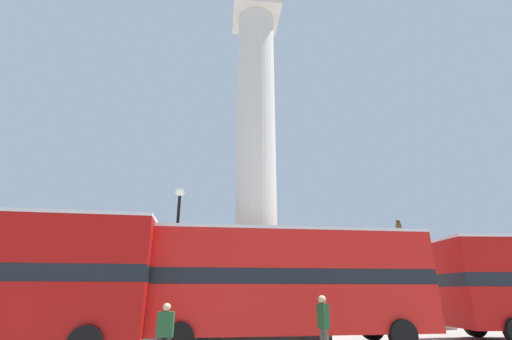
# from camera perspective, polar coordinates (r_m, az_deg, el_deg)

# --- Properties ---
(ground_plane) EXTENTS (200.00, 200.00, 0.00)m
(ground_plane) POSITION_cam_1_polar(r_m,az_deg,el_deg) (17.77, 0.00, -25.78)
(ground_plane) COLOR gray
(monument_column) EXTENTS (5.56, 5.56, 20.59)m
(monument_column) POSITION_cam_1_polar(r_m,az_deg,el_deg) (18.57, 0.00, -1.51)
(monument_column) COLOR beige
(monument_column) RESTS_ON ground_plane
(bus_a) EXTENTS (11.12, 2.88, 4.26)m
(bus_a) POSITION_cam_1_polar(r_m,az_deg,el_deg) (14.07, 5.03, -17.76)
(bus_a) COLOR red
(bus_a) RESTS_ON ground_plane
(equestrian_statue) EXTENTS (3.89, 2.97, 6.16)m
(equestrian_statue) POSITION_cam_1_polar(r_m,az_deg,el_deg) (22.90, 24.06, -18.56)
(equestrian_statue) COLOR beige
(equestrian_statue) RESTS_ON ground_plane
(street_lamp) EXTENTS (0.46, 0.46, 6.65)m
(street_lamp) POSITION_cam_1_polar(r_m,az_deg,el_deg) (16.24, -13.19, -12.00)
(street_lamp) COLOR black
(street_lamp) RESTS_ON ground_plane
(pedestrian_near_lamp) EXTENTS (0.44, 0.22, 1.64)m
(pedestrian_near_lamp) POSITION_cam_1_polar(r_m,az_deg,el_deg) (10.30, -14.97, -24.73)
(pedestrian_near_lamp) COLOR #28282D
(pedestrian_near_lamp) RESTS_ON ground_plane
(pedestrian_by_plinth) EXTENTS (0.27, 0.50, 1.82)m
(pedestrian_by_plinth) POSITION_cam_1_polar(r_m,az_deg,el_deg) (11.48, 11.17, -23.68)
(pedestrian_by_plinth) COLOR #4C473D
(pedestrian_by_plinth) RESTS_ON ground_plane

